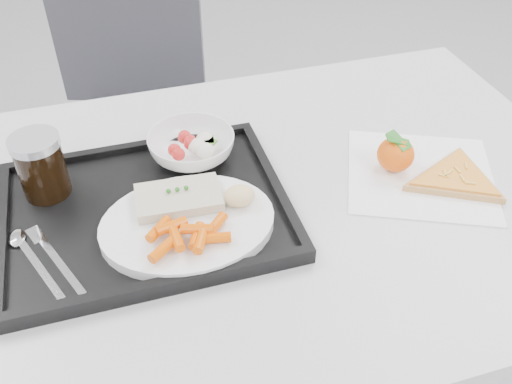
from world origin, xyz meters
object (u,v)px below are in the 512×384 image
table (255,226)px  cola_glass (41,165)px  tangerine (396,154)px  tray (146,212)px  dinner_plate (188,224)px  pizza_slice (456,178)px  salad_bowl (192,147)px  chair (139,98)px

table → cola_glass: bearing=163.5°
table → tangerine: bearing=0.1°
tray → tangerine: bearing=-0.9°
dinner_plate → pizza_slice: bearing=-0.9°
table → dinner_plate: dinner_plate is taller
table → tray: tray is taller
salad_bowl → table: bearing=-56.3°
chair → salad_bowl: bearing=-86.4°
salad_bowl → pizza_slice: bearing=-23.4°
table → tangerine: tangerine is taller
dinner_plate → cola_glass: cola_glass is taller
dinner_plate → pizza_slice: size_ratio=1.30×
table → salad_bowl: (-0.08, 0.12, 0.11)m
table → tray: 0.20m
table → dinner_plate: size_ratio=4.44×
cola_glass → pizza_slice: bearing=-13.4°
tray → salad_bowl: 0.15m
dinner_plate → pizza_slice: 0.47m
tangerine → pizza_slice: size_ratio=0.34×
salad_bowl → tangerine: size_ratio=2.19×
table → tray: (-0.18, 0.01, 0.08)m
pizza_slice → chair: bearing=119.9°
tangerine → salad_bowl: bearing=160.4°
chair → pizza_slice: bearing=-60.1°
cola_glass → table: bearing=-16.5°
table → chair: chair is taller
tray → dinner_plate: bearing=-48.0°
dinner_plate → tangerine: size_ratio=3.89×
salad_bowl → pizza_slice: (0.42, -0.18, -0.03)m
dinner_plate → salad_bowl: salad_bowl is taller
table → cola_glass: 0.37m
tangerine → pizza_slice: (0.09, -0.06, -0.02)m
dinner_plate → salad_bowl: 0.18m
cola_glass → salad_bowl: bearing=5.3°
tangerine → dinner_plate: bearing=-171.6°
dinner_plate → tray: bearing=132.0°
chair → tangerine: 0.86m
salad_bowl → tangerine: (0.34, -0.12, -0.00)m
chair → tray: 0.77m
chair → pizza_slice: 0.95m
tray → salad_bowl: size_ratio=2.96×
dinner_plate → tangerine: tangerine is taller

